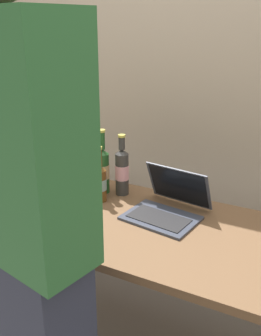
% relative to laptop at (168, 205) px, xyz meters
% --- Properties ---
extents(desk, '(1.57, 0.72, 0.76)m').
position_rel_laptop_xyz_m(desk, '(-0.17, -0.12, -0.14)').
color(desk, brown).
rests_on(desk, ground).
extents(laptop, '(0.36, 0.36, 0.21)m').
position_rel_laptop_xyz_m(laptop, '(0.00, 0.00, 0.00)').
color(laptop, '#383D4C').
rests_on(laptop, desk).
extents(beer_bottle_amber, '(0.07, 0.07, 0.28)m').
position_rel_laptop_xyz_m(beer_bottle_amber, '(-0.36, -0.02, 0.06)').
color(beer_bottle_amber, brown).
rests_on(beer_bottle_amber, desk).
extents(beer_bottle_brown, '(0.07, 0.07, 0.32)m').
position_rel_laptop_xyz_m(beer_bottle_brown, '(-0.30, 0.10, 0.08)').
color(beer_bottle_brown, '#333333').
rests_on(beer_bottle_brown, desk).
extents(beer_bottle_green, '(0.06, 0.06, 0.31)m').
position_rel_laptop_xyz_m(beer_bottle_green, '(-0.45, 0.01, 0.07)').
color(beer_bottle_green, '#472B14').
rests_on(beer_bottle_green, desk).
extents(beer_bottle_dark, '(0.07, 0.07, 0.34)m').
position_rel_laptop_xyz_m(beer_bottle_dark, '(-0.40, 0.08, 0.08)').
color(beer_bottle_dark, '#1E5123').
rests_on(beer_bottle_dark, desk).
extents(person_figure, '(0.47, 0.32, 1.85)m').
position_rel_laptop_xyz_m(person_figure, '(-0.15, -0.75, 0.14)').
color(person_figure, '#2D3347').
rests_on(person_figure, ground).
extents(back_wall, '(6.00, 0.10, 2.60)m').
position_rel_laptop_xyz_m(back_wall, '(-0.17, 0.65, 0.50)').
color(back_wall, tan).
rests_on(back_wall, ground).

